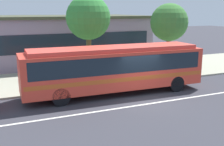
% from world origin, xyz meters
% --- Properties ---
extents(ground_plane, '(120.00, 120.00, 0.00)m').
position_xyz_m(ground_plane, '(0.00, 0.00, 0.00)').
color(ground_plane, '#35353C').
extents(sidewalk_slab, '(60.00, 8.00, 0.12)m').
position_xyz_m(sidewalk_slab, '(0.00, 7.13, 0.06)').
color(sidewalk_slab, '#A19E87').
rests_on(sidewalk_slab, ground_plane).
extents(lane_stripe_center, '(56.00, 0.16, 0.01)m').
position_xyz_m(lane_stripe_center, '(0.00, -0.80, 0.00)').
color(lane_stripe_center, silver).
rests_on(lane_stripe_center, ground_plane).
extents(transit_bus, '(11.26, 2.75, 2.93)m').
position_xyz_m(transit_bus, '(-1.10, 1.78, 1.70)').
color(transit_bus, red).
rests_on(transit_bus, ground_plane).
extents(pedestrian_waiting_near_sign, '(0.40, 0.40, 1.72)m').
position_xyz_m(pedestrian_waiting_near_sign, '(-5.12, 4.83, 1.12)').
color(pedestrian_waiting_near_sign, navy).
rests_on(pedestrian_waiting_near_sign, sidewalk_slab).
extents(pedestrian_walking_along_curb, '(0.46, 0.46, 1.65)m').
position_xyz_m(pedestrian_walking_along_curb, '(1.92, 4.66, 1.08)').
color(pedestrian_walking_along_curb, '#2A2154').
rests_on(pedestrian_walking_along_curb, sidewalk_slab).
extents(pedestrian_standing_by_tree, '(0.44, 0.44, 1.69)m').
position_xyz_m(pedestrian_standing_by_tree, '(1.31, 4.38, 1.10)').
color(pedestrian_standing_by_tree, '#776D4C').
rests_on(pedestrian_standing_by_tree, sidewalk_slab).
extents(street_tree_near_stop, '(3.25, 3.25, 6.05)m').
position_xyz_m(street_tree_near_stop, '(-1.29, 6.18, 4.51)').
color(street_tree_near_stop, brown).
rests_on(street_tree_near_stop, sidewalk_slab).
extents(street_tree_mid_block, '(3.14, 3.14, 5.53)m').
position_xyz_m(street_tree_mid_block, '(5.84, 6.28, 4.05)').
color(street_tree_mid_block, brown).
rests_on(street_tree_mid_block, sidewalk_slab).
extents(station_building, '(17.88, 9.20, 4.55)m').
position_xyz_m(station_building, '(-2.32, 14.10, 2.28)').
color(station_building, gray).
rests_on(station_building, ground_plane).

